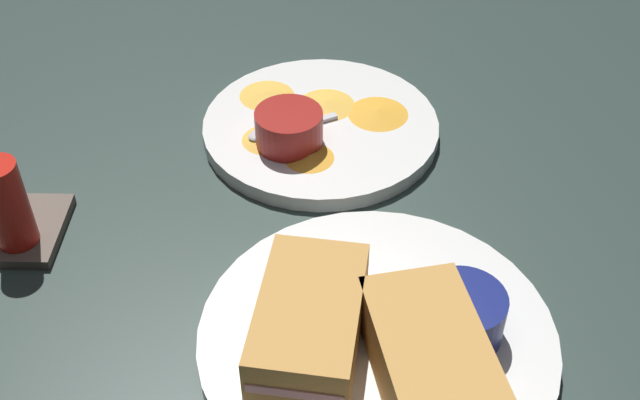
{
  "coord_description": "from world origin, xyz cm",
  "views": [
    {
      "loc": [
        -43.68,
        -0.29,
        50.46
      ],
      "look_at": [
        9.82,
        0.99,
        3.0
      ],
      "focal_mm": 44.53,
      "sensor_mm": 36.0,
      "label": 1
    }
  ],
  "objects_px": {
    "ramekin_dark_sauce": "(458,314)",
    "plate_sandwich_main": "(373,339)",
    "sandwich_half_far": "(425,357)",
    "ramekin_light_gravy": "(286,127)",
    "spoon_by_dark_ramekin": "(387,317)",
    "plate_chips_companion": "(318,128)",
    "spoon_by_gravy_ramekin": "(273,131)",
    "sandwich_half_near": "(306,321)",
    "condiment_caddy": "(3,209)"
  },
  "relations": [
    {
      "from": "condiment_caddy",
      "to": "plate_sandwich_main",
      "type": "bearing_deg",
      "value": -109.65
    },
    {
      "from": "sandwich_half_far",
      "to": "plate_chips_companion",
      "type": "xyz_separation_m",
      "value": [
        0.32,
        0.09,
        -0.03
      ]
    },
    {
      "from": "plate_chips_companion",
      "to": "condiment_caddy",
      "type": "bearing_deg",
      "value": 120.69
    },
    {
      "from": "sandwich_half_near",
      "to": "spoon_by_dark_ramekin",
      "type": "distance_m",
      "value": 0.07
    },
    {
      "from": "spoon_by_dark_ramekin",
      "to": "sandwich_half_near",
      "type": "bearing_deg",
      "value": 109.67
    },
    {
      "from": "plate_sandwich_main",
      "to": "plate_chips_companion",
      "type": "relative_size",
      "value": 1.14
    },
    {
      "from": "sandwich_half_near",
      "to": "sandwich_half_far",
      "type": "height_order",
      "value": "same"
    },
    {
      "from": "sandwich_half_far",
      "to": "condiment_caddy",
      "type": "xyz_separation_m",
      "value": [
        0.16,
        0.36,
        -0.01
      ]
    },
    {
      "from": "ramekin_dark_sauce",
      "to": "spoon_by_gravy_ramekin",
      "type": "bearing_deg",
      "value": 32.28
    },
    {
      "from": "ramekin_light_gravy",
      "to": "spoon_by_gravy_ramekin",
      "type": "xyz_separation_m",
      "value": [
        0.01,
        0.02,
        -0.02
      ]
    },
    {
      "from": "ramekin_light_gravy",
      "to": "spoon_by_gravy_ramekin",
      "type": "bearing_deg",
      "value": 47.29
    },
    {
      "from": "spoon_by_dark_ramekin",
      "to": "condiment_caddy",
      "type": "bearing_deg",
      "value": 72.92
    },
    {
      "from": "plate_chips_companion",
      "to": "sandwich_half_far",
      "type": "bearing_deg",
      "value": -164.96
    },
    {
      "from": "ramekin_dark_sauce",
      "to": "plate_sandwich_main",
      "type": "bearing_deg",
      "value": 91.71
    },
    {
      "from": "plate_chips_companion",
      "to": "spoon_by_gravy_ramekin",
      "type": "bearing_deg",
      "value": 116.68
    },
    {
      "from": "plate_sandwich_main",
      "to": "sandwich_half_far",
      "type": "bearing_deg",
      "value": -139.29
    },
    {
      "from": "ramekin_light_gravy",
      "to": "plate_chips_companion",
      "type": "bearing_deg",
      "value": -39.81
    },
    {
      "from": "sandwich_half_far",
      "to": "ramekin_light_gravy",
      "type": "bearing_deg",
      "value": 22.45
    },
    {
      "from": "sandwich_half_far",
      "to": "plate_chips_companion",
      "type": "bearing_deg",
      "value": 15.04
    },
    {
      "from": "sandwich_half_far",
      "to": "plate_chips_companion",
      "type": "relative_size",
      "value": 0.59
    },
    {
      "from": "ramekin_dark_sauce",
      "to": "ramekin_light_gravy",
      "type": "bearing_deg",
      "value": 31.19
    },
    {
      "from": "condiment_caddy",
      "to": "sandwich_half_far",
      "type": "bearing_deg",
      "value": -113.52
    },
    {
      "from": "spoon_by_dark_ramekin",
      "to": "plate_chips_companion",
      "type": "height_order",
      "value": "spoon_by_dark_ramekin"
    },
    {
      "from": "ramekin_dark_sauce",
      "to": "condiment_caddy",
      "type": "relative_size",
      "value": 0.7
    },
    {
      "from": "plate_chips_companion",
      "to": "plate_sandwich_main",
      "type": "bearing_deg",
      "value": -169.67
    },
    {
      "from": "sandwich_half_far",
      "to": "spoon_by_dark_ramekin",
      "type": "height_order",
      "value": "sandwich_half_far"
    },
    {
      "from": "plate_chips_companion",
      "to": "condiment_caddy",
      "type": "relative_size",
      "value": 2.6
    },
    {
      "from": "sandwich_half_near",
      "to": "spoon_by_gravy_ramekin",
      "type": "relative_size",
      "value": 1.48
    },
    {
      "from": "sandwich_half_near",
      "to": "ramekin_light_gravy",
      "type": "bearing_deg",
      "value": 6.56
    },
    {
      "from": "spoon_by_dark_ramekin",
      "to": "spoon_by_gravy_ramekin",
      "type": "distance_m",
      "value": 0.27
    },
    {
      "from": "plate_sandwich_main",
      "to": "ramekin_dark_sauce",
      "type": "relative_size",
      "value": 4.28
    },
    {
      "from": "plate_sandwich_main",
      "to": "plate_chips_companion",
      "type": "height_order",
      "value": "same"
    },
    {
      "from": "plate_sandwich_main",
      "to": "sandwich_half_far",
      "type": "distance_m",
      "value": 0.06
    },
    {
      "from": "sandwich_half_near",
      "to": "spoon_by_dark_ramekin",
      "type": "relative_size",
      "value": 1.41
    },
    {
      "from": "plate_sandwich_main",
      "to": "sandwich_half_near",
      "type": "bearing_deg",
      "value": 100.71
    },
    {
      "from": "sandwich_half_far",
      "to": "condiment_caddy",
      "type": "bearing_deg",
      "value": 66.48
    },
    {
      "from": "ramekin_dark_sauce",
      "to": "plate_chips_companion",
      "type": "distance_m",
      "value": 0.3
    },
    {
      "from": "sandwich_half_near",
      "to": "plate_sandwich_main",
      "type": "bearing_deg",
      "value": -79.29
    },
    {
      "from": "plate_sandwich_main",
      "to": "ramekin_light_gravy",
      "type": "xyz_separation_m",
      "value": [
        0.24,
        0.08,
        0.03
      ]
    },
    {
      "from": "sandwich_half_far",
      "to": "ramekin_light_gravy",
      "type": "distance_m",
      "value": 0.31
    },
    {
      "from": "spoon_by_dark_ramekin",
      "to": "ramekin_light_gravy",
      "type": "height_order",
      "value": "ramekin_light_gravy"
    },
    {
      "from": "plate_chips_companion",
      "to": "spoon_by_gravy_ramekin",
      "type": "xyz_separation_m",
      "value": [
        -0.02,
        0.05,
        0.01
      ]
    },
    {
      "from": "plate_sandwich_main",
      "to": "plate_chips_companion",
      "type": "xyz_separation_m",
      "value": [
        0.28,
        0.05,
        0.0
      ]
    },
    {
      "from": "spoon_by_dark_ramekin",
      "to": "spoon_by_gravy_ramekin",
      "type": "relative_size",
      "value": 1.05
    },
    {
      "from": "ramekin_light_gravy",
      "to": "sandwich_half_far",
      "type": "bearing_deg",
      "value": -157.55
    },
    {
      "from": "sandwich_half_far",
      "to": "spoon_by_dark_ramekin",
      "type": "distance_m",
      "value": 0.06
    },
    {
      "from": "ramekin_dark_sauce",
      "to": "plate_chips_companion",
      "type": "bearing_deg",
      "value": 22.44
    },
    {
      "from": "spoon_by_gravy_ramekin",
      "to": "ramekin_light_gravy",
      "type": "bearing_deg",
      "value": -132.71
    },
    {
      "from": "plate_sandwich_main",
      "to": "ramekin_light_gravy",
      "type": "distance_m",
      "value": 0.26
    },
    {
      "from": "spoon_by_dark_ramekin",
      "to": "ramekin_dark_sauce",
      "type": "bearing_deg",
      "value": -101.74
    }
  ]
}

